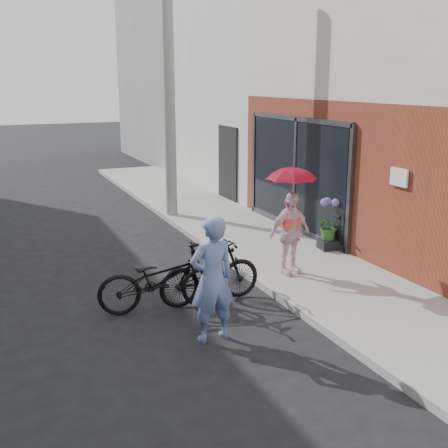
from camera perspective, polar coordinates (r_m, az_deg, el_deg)
ground at (r=8.47m, az=0.68°, el=-9.16°), size 80.00×80.00×0.00m
sidewalk at (r=11.02m, az=6.35°, el=-3.24°), size 2.20×24.00×0.12m
curb at (r=10.51m, az=0.85°, el=-4.03°), size 0.12×24.00×0.12m
plaster_building at (r=19.14m, az=9.54°, el=14.57°), size 8.00×6.00×7.00m
east_building_far at (r=25.31m, az=0.60°, el=14.68°), size 8.00×8.00×7.00m
utility_pole at (r=13.76m, az=-5.64°, el=14.83°), size 0.28×0.28×7.00m
officer at (r=7.38m, az=-1.23°, el=-5.63°), size 0.65×0.45×1.72m
bike_left at (r=8.48m, az=-6.44°, el=-5.61°), size 1.96×0.92×0.99m
bike_right at (r=8.72m, az=-1.42°, el=-4.91°), size 1.67×0.49×1.00m
kimono_woman at (r=9.68m, az=6.71°, el=-0.97°), size 0.88×0.47×1.43m
parasol at (r=9.45m, az=6.90°, el=5.31°), size 0.81×0.81×0.71m
planter at (r=11.36m, az=10.55°, el=-2.04°), size 0.41×0.41×0.19m
potted_plant at (r=11.27m, az=10.64°, el=-0.26°), size 0.49×0.42×0.54m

